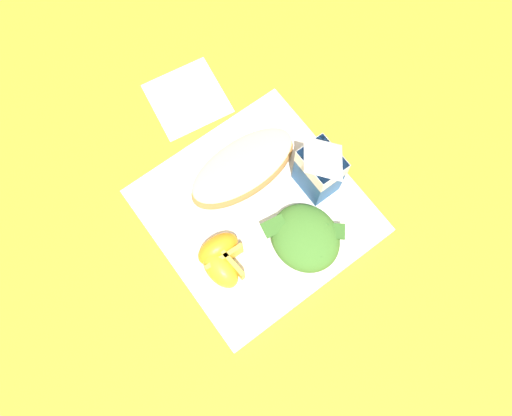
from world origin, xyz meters
name	(u,v)px	position (x,y,z in m)	size (l,w,h in m)	color
ground	(256,213)	(0.00, 0.00, 0.00)	(3.00, 3.00, 0.00)	orange
white_plate	(256,212)	(0.00, 0.00, 0.01)	(0.28, 0.28, 0.02)	white
cheesy_pizza_bread	(243,169)	(-0.06, 0.02, 0.03)	(0.08, 0.17, 0.04)	#A87038
green_salad_pile	(305,238)	(0.08, 0.03, 0.04)	(0.10, 0.10, 0.04)	#3D7028
milk_carton	(320,168)	(0.02, 0.09, 0.08)	(0.06, 0.04, 0.11)	#23569E
orange_wedge_front	(219,250)	(0.02, -0.08, 0.04)	(0.04, 0.06, 0.04)	orange
orange_wedge_middle	(221,268)	(0.04, -0.09, 0.04)	(0.06, 0.04, 0.04)	orange
paper_napkin	(187,98)	(-0.21, 0.03, 0.00)	(0.11, 0.11, 0.00)	white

